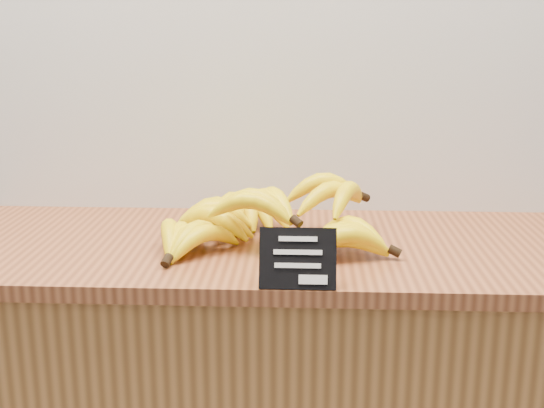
% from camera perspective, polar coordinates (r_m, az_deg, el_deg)
% --- Properties ---
extents(counter_top, '(1.36, 0.54, 0.03)m').
position_cam_1_polar(counter_top, '(1.39, 0.10, -3.69)').
color(counter_top, '#99542F').
rests_on(counter_top, counter).
extents(chalkboard_sign, '(0.13, 0.04, 0.10)m').
position_cam_1_polar(chalkboard_sign, '(1.13, 2.17, -4.59)').
color(chalkboard_sign, black).
rests_on(chalkboard_sign, counter_top).
extents(banana_pile, '(0.52, 0.41, 0.12)m').
position_cam_1_polar(banana_pile, '(1.37, -0.69, -1.18)').
color(banana_pile, '#FFE70A').
rests_on(banana_pile, counter_top).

